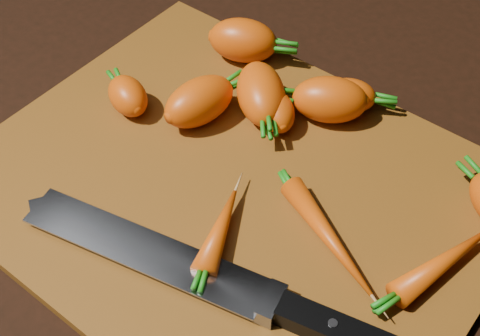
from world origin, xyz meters
The scene contains 13 objects.
ground centered at (0.00, 0.00, -0.01)m, with size 2.00×2.00×0.01m, color black.
cutting_board centered at (0.00, 0.00, 0.01)m, with size 0.50×0.40×0.01m, color brown.
carrot_0 centered at (-0.11, 0.16, 0.04)m, with size 0.08×0.05×0.05m, color #F1570A.
carrot_1 centered at (-0.16, 0.02, 0.03)m, with size 0.06×0.04×0.04m, color #F1570A.
carrot_2 centered at (-0.04, 0.10, 0.04)m, with size 0.09×0.05×0.05m, color #F1570A.
carrot_3 centered at (-0.09, 0.05, 0.04)m, with size 0.08×0.05×0.05m, color #F1570A.
carrot_4 centered at (0.02, 0.14, 0.04)m, with size 0.08×0.05×0.05m, color #F1570A.
carrot_5 centered at (0.03, 0.16, 0.03)m, with size 0.06×0.04×0.04m, color #F1570A.
carrot_7 centered at (0.20, 0.04, 0.02)m, with size 0.12×0.02×0.02m, color #F1570A.
carrot_8 centered at (0.11, 0.00, 0.02)m, with size 0.13×0.02×0.02m, color #F1570A.
carrot_9 centered at (0.03, -0.06, 0.02)m, with size 0.09×0.02×0.02m, color #F1570A.
carrot_10 centered at (-0.02, 0.10, 0.03)m, with size 0.06×0.04×0.04m, color #F1570A.
knife centered at (0.01, -0.11, 0.02)m, with size 0.38×0.11×0.02m.
Camera 1 is at (0.27, -0.33, 0.51)m, focal length 50.00 mm.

